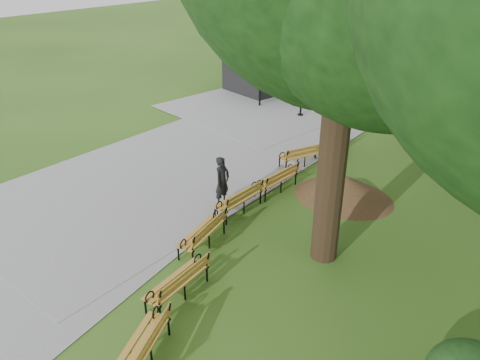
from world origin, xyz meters
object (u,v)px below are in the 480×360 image
Objects in this scene: kiosk at (258,68)px; dirt_mound at (344,186)px; bench_1 at (177,281)px; bench_6 at (331,143)px; lamp_post at (303,70)px; bench_0 at (140,346)px; person at (222,182)px; bench_2 at (202,232)px; bench_4 at (276,179)px; bench_5 at (302,155)px; bench_3 at (238,199)px.

kiosk is 12.82m from dirt_mound.
bench_6 is at bearing -176.34° from bench_1.
bench_1 is (4.32, -13.04, -1.79)m from lamp_post.
bench_0 is at bearing -91.16° from dirt_mound.
bench_1 is (8.46, -15.40, -0.86)m from kiosk.
person is 0.39× the size of kiosk.
bench_2 and bench_4 have the same top height.
bench_5 is at bearing -59.52° from lamp_post.
bench_3 is (-0.34, 2.08, 0.00)m from bench_2.
lamp_post is 8.41m from dirt_mound.
bench_0 and bench_4 have the same top height.
person reaches higher than bench_5.
kiosk is 13.56m from bench_3.
bench_3 is at bearing 178.03° from bench_0.
bench_1 is at bearing 34.82° from bench_5.
bench_2 is at bearing 7.69° from bench_4.
bench_6 is at bearing -178.67° from bench_3.
kiosk is at bearing -144.76° from bench_3.
bench_0 is 7.84m from bench_4.
bench_3 is at bearing -0.25° from bench_4.
kiosk is at bearing -160.38° from bench_2.
bench_6 is (-1.07, 9.78, 0.00)m from bench_1.
bench_0 is (2.66, -5.83, -0.38)m from person.
kiosk is 9.33m from bench_6.
person is at bearing -164.58° from bench_2.
person is 2.36m from bench_2.
bench_5 is at bearing -32.28° from kiosk.
person reaches higher than dirt_mound.
lamp_post is at bearing -15.93° from kiosk.
bench_1 is 9.84m from bench_6.
bench_4 and bench_5 have the same top height.
dirt_mound is at bearing 85.34° from bench_5.
bench_6 is at bearing -165.97° from bench_5.
bench_2 is at bearing 29.70° from bench_5.
bench_0 is 4.07m from bench_2.
bench_1 and bench_3 have the same top height.
bench_1 and bench_2 have the same top height.
lamp_post is 4.94m from bench_6.
bench_5 is (-0.17, 4.11, 0.00)m from bench_3.
bench_2 is 1.00× the size of bench_6.
bench_2 is 1.00× the size of bench_5.
dirt_mound is at bearing 149.60° from bench_2.
bench_0 is at bearing 9.66° from bench_6.
bench_6 is (3.25, -3.26, -1.79)m from lamp_post.
kiosk is at bearing -153.78° from bench_1.
bench_3 and bench_5 have the same top height.
bench_2 is 3.91m from bench_4.
bench_6 is at bearing -23.49° from kiosk.
kiosk reaches higher than bench_4.
lamp_post reaches higher than bench_2.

